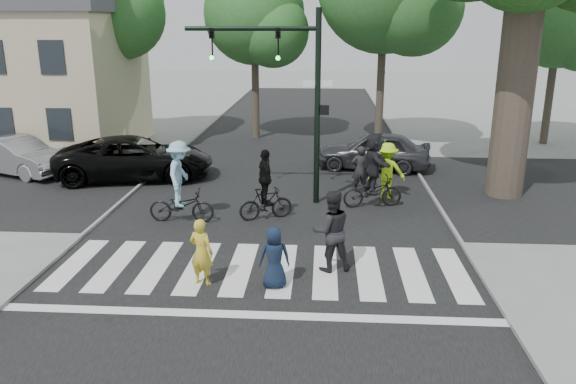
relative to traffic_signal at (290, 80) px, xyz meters
name	(u,v)px	position (x,y,z in m)	size (l,w,h in m)	color
ground	(256,288)	(-0.35, -6.20, -3.90)	(120.00, 120.00, 0.00)	gray
road_stem	(276,214)	(-0.35, -1.20, -3.90)	(10.00, 70.00, 0.01)	black
road_cross	(283,186)	(-0.35, 1.80, -3.89)	(70.00, 10.00, 0.01)	black
curb_left	(113,209)	(-5.40, -1.20, -3.85)	(0.10, 70.00, 0.10)	gray
curb_right	(445,216)	(4.70, -1.20, -3.85)	(0.10, 70.00, 0.10)	gray
crosswalk	(260,275)	(-0.35, -5.54, -3.89)	(10.00, 3.85, 0.01)	silver
traffic_signal	(290,80)	(0.00, 0.00, 0.00)	(4.45, 0.29, 6.00)	black
bg_tree_0	(7,11)	(-14.09, 9.80, 2.24)	(5.46, 5.20, 8.97)	brown
bg_tree_2	(259,19)	(-2.11, 10.42, 1.88)	(5.04, 4.80, 8.40)	brown
bg_tree_4	(566,22)	(11.88, 9.93, 1.73)	(4.83, 4.60, 8.15)	brown
house	(38,64)	(-11.85, 7.78, -0.10)	(8.40, 8.10, 8.82)	#C1BE8D
pedestrian_woman	(201,252)	(-1.56, -6.09, -3.14)	(0.56, 0.37, 1.53)	gold
pedestrian_child	(274,257)	(0.04, -6.12, -3.21)	(0.68, 0.44, 1.39)	#121D32
pedestrian_adult	(331,231)	(1.26, -5.13, -2.93)	(0.94, 0.73, 1.94)	black
cyclist_left	(180,188)	(-3.02, -2.07, -2.86)	(1.89, 1.23, 2.39)	black
cyclist_mid	(266,191)	(-0.61, -1.70, -3.04)	(1.66, 1.06, 2.10)	black
cyclist_right	(373,174)	(2.61, -0.30, -2.84)	(1.97, 1.82, 2.37)	black
car_suv	(135,158)	(-5.89, 2.54, -3.12)	(2.60, 5.65, 1.57)	black
car_silver	(17,156)	(-10.59, 2.88, -3.19)	(1.51, 4.34, 1.43)	#949498
car_grey	(374,151)	(3.03, 4.54, -3.15)	(1.78, 4.41, 1.50)	#303035
bystander_hivis	(387,171)	(3.14, 0.67, -2.97)	(1.20, 0.69, 1.86)	#B7F918
bystander_dark	(360,169)	(2.31, 1.30, -3.10)	(0.59, 0.38, 1.61)	black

